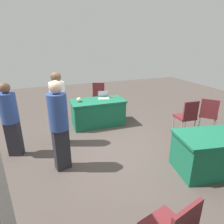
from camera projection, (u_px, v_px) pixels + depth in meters
The scene contains 12 objects.
ground_plane at pixel (108, 148), 4.52m from camera, with size 14.40×14.40×0.00m, color #4C423D.
table_foreground at pixel (98, 112), 5.68m from camera, with size 1.54×0.82×0.75m.
table_mid_left at pixel (224, 151), 3.68m from camera, with size 1.99×1.13×0.75m.
chair_tucked_left at pixel (187, 115), 5.01m from camera, with size 0.47×0.47×0.94m.
chair_tucked_right at pixel (99, 93), 7.07m from camera, with size 0.59×0.59×0.95m.
chair_aisle at pixel (209, 113), 5.12m from camera, with size 0.62×0.62×0.96m.
person_presenter at pixel (59, 106), 4.39m from camera, with size 0.46×0.46×1.73m.
person_attendee_standing at pixel (10, 117), 3.97m from camera, with size 0.44×0.44×1.59m.
person_attendee_browsing at pixel (59, 122), 3.50m from camera, with size 0.41×0.41×1.73m.
laptop_silver at pixel (104, 97), 5.71m from camera, with size 0.37×0.36×0.21m.
yarn_ball at pixel (79, 100), 5.38m from camera, with size 0.13×0.13×0.13m, color beige.
scissors_red at pixel (113, 97), 5.83m from camera, with size 0.18×0.04×0.01m, color red.
Camera 1 is at (1.33, 3.71, 2.36)m, focal length 31.18 mm.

